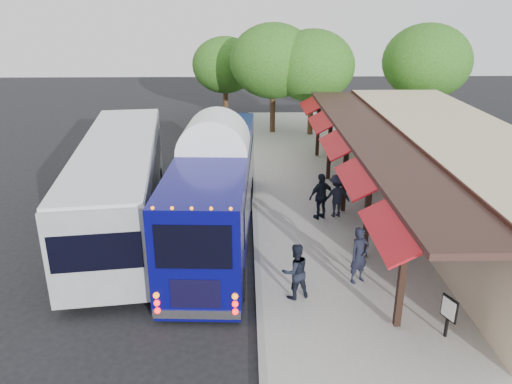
% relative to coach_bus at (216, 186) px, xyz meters
% --- Properties ---
extents(ground, '(90.00, 90.00, 0.00)m').
position_rel_coach_bus_xyz_m(ground, '(1.45, -2.21, -2.04)').
color(ground, black).
rests_on(ground, ground).
extents(sidewalk, '(10.00, 40.00, 0.15)m').
position_rel_coach_bus_xyz_m(sidewalk, '(6.45, 1.79, -1.96)').
color(sidewalk, '#9E9B93').
rests_on(sidewalk, ground).
extents(curb, '(0.20, 40.00, 0.16)m').
position_rel_coach_bus_xyz_m(curb, '(1.50, 1.79, -1.96)').
color(curb, gray).
rests_on(curb, ground).
extents(station_shelter, '(8.15, 20.00, 3.60)m').
position_rel_coach_bus_xyz_m(station_shelter, '(9.83, 1.79, -0.19)').
color(station_shelter, '#C4B188').
rests_on(station_shelter, ground).
extents(coach_bus, '(3.05, 11.97, 3.80)m').
position_rel_coach_bus_xyz_m(coach_bus, '(0.00, 0.00, 0.00)').
color(coach_bus, '#08085E').
rests_on(coach_bus, ground).
extents(city_bus, '(4.41, 13.08, 3.45)m').
position_rel_coach_bus_xyz_m(city_bus, '(-3.81, 0.96, -0.13)').
color(city_bus, gray).
rests_on(city_bus, ground).
extents(ped_a, '(0.81, 0.72, 1.86)m').
position_rel_coach_bus_xyz_m(ped_a, '(4.67, -3.81, -0.96)').
color(ped_a, black).
rests_on(ped_a, sidewalk).
extents(ped_b, '(1.03, 0.91, 1.76)m').
position_rel_coach_bus_xyz_m(ped_b, '(2.57, -4.65, -1.01)').
color(ped_b, black).
rests_on(ped_b, sidewalk).
extents(ped_c, '(1.23, 0.92, 1.94)m').
position_rel_coach_bus_xyz_m(ped_c, '(4.19, 1.14, -0.92)').
color(ped_c, black).
rests_on(ped_c, sidewalk).
extents(ped_d, '(1.28, 0.88, 1.81)m').
position_rel_coach_bus_xyz_m(ped_d, '(4.85, 1.35, -0.98)').
color(ped_d, black).
rests_on(ped_d, sidewalk).
extents(sign_board, '(0.25, 0.52, 1.20)m').
position_rel_coach_bus_xyz_m(sign_board, '(6.42, -6.65, -1.08)').
color(sign_board, black).
rests_on(sign_board, sidewalk).
extents(tree_left, '(5.67, 5.67, 7.26)m').
position_rel_coach_bus_xyz_m(tree_left, '(2.98, 15.65, 2.80)').
color(tree_left, '#382314').
rests_on(tree_left, ground).
extents(tree_mid, '(5.40, 5.40, 6.91)m').
position_rel_coach_bus_xyz_m(tree_mid, '(5.47, 14.97, 2.57)').
color(tree_mid, '#382314').
rests_on(tree_mid, ground).
extents(tree_right, '(5.66, 5.66, 7.25)m').
position_rel_coach_bus_xyz_m(tree_right, '(12.87, 15.14, 2.79)').
color(tree_right, '#382314').
rests_on(tree_right, ground).
extents(tree_far, '(4.80, 4.80, 6.15)m').
position_rel_coach_bus_xyz_m(tree_far, '(-0.31, 19.84, 2.06)').
color(tree_far, '#382314').
rests_on(tree_far, ground).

